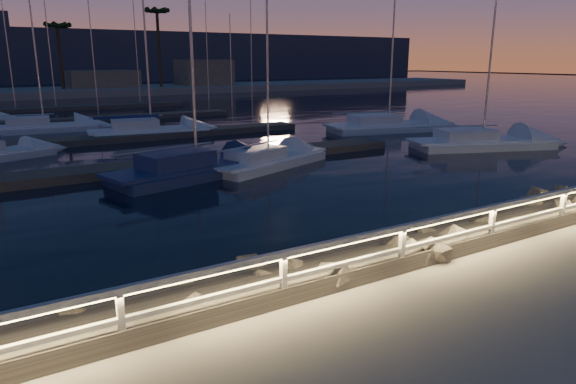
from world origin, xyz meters
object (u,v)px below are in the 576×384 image
(sailboat_d, at_px, (479,141))
(sailboat_k, at_px, (41,126))
(sailboat_f, at_px, (148,130))
(sailboat_h, at_px, (386,125))
(guard_rail, at_px, (463,223))
(sailboat_c, at_px, (266,159))
(sailboat_b, at_px, (193,167))

(sailboat_d, bearing_deg, sailboat_k, 155.70)
(sailboat_f, height_order, sailboat_h, sailboat_h)
(sailboat_f, xyz_separation_m, sailboat_h, (15.67, -6.17, -0.00))
(guard_rail, relative_size, sailboat_d, 2.98)
(sailboat_d, bearing_deg, sailboat_h, 108.33)
(sailboat_c, height_order, sailboat_d, sailboat_d)
(sailboat_c, height_order, sailboat_f, sailboat_f)
(sailboat_f, bearing_deg, sailboat_k, 139.65)
(sailboat_b, bearing_deg, sailboat_h, 8.21)
(guard_rail, bearing_deg, sailboat_k, 99.27)
(guard_rail, height_order, sailboat_h, sailboat_h)
(sailboat_b, bearing_deg, sailboat_d, -18.48)
(sailboat_f, bearing_deg, guard_rail, -83.38)
(sailboat_b, height_order, sailboat_h, sailboat_h)
(sailboat_b, xyz_separation_m, sailboat_f, (1.94, 13.18, -0.01))
(sailboat_f, bearing_deg, sailboat_h, -13.90)
(sailboat_c, xyz_separation_m, sailboat_f, (-1.90, 12.94, 0.05))
(sailboat_b, relative_size, sailboat_k, 1.07)
(guard_rail, bearing_deg, sailboat_f, 89.04)
(sailboat_b, bearing_deg, guard_rail, -97.21)
(sailboat_c, xyz_separation_m, sailboat_k, (-7.78, 19.46, 0.02))
(guard_rail, bearing_deg, sailboat_b, 96.27)
(sailboat_k, bearing_deg, sailboat_b, -72.71)
(sailboat_h, distance_m, sailboat_k, 25.01)
(sailboat_b, distance_m, sailboat_d, 17.33)
(sailboat_c, bearing_deg, sailboat_h, 4.97)
(sailboat_h, bearing_deg, guard_rail, -115.81)
(sailboat_f, relative_size, sailboat_h, 0.87)
(sailboat_b, relative_size, sailboat_h, 0.88)
(sailboat_d, xyz_separation_m, sailboat_h, (0.35, 8.52, 0.02))
(sailboat_d, bearing_deg, guard_rail, -121.82)
(sailboat_d, distance_m, sailboat_f, 21.22)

